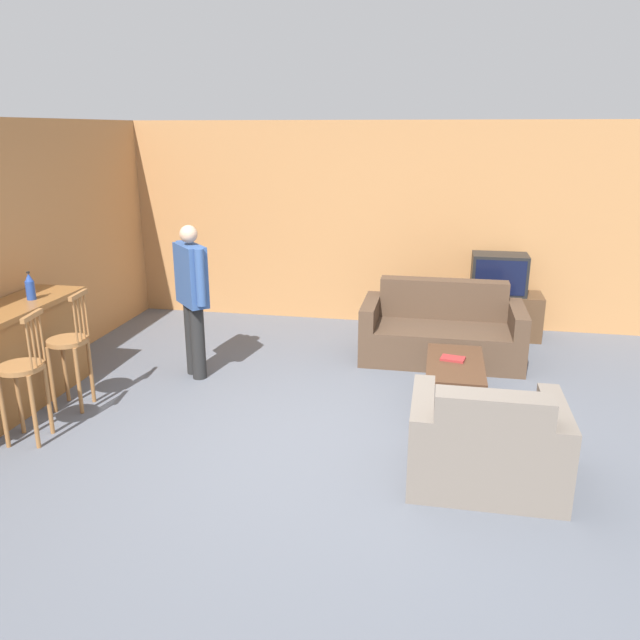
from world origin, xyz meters
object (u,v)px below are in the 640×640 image
at_px(coffee_table, 455,370).
at_px(book_on_table, 453,359).
at_px(couch_far, 441,333).
at_px(tv, 499,274).
at_px(bar_chair_near, 24,377).
at_px(bottle, 30,287).
at_px(bar_chair_mid, 70,350).
at_px(person_by_window, 192,294).
at_px(tv_unit, 495,315).
at_px(armchair_near, 486,446).

distance_m(coffee_table, book_on_table, 0.11).
distance_m(couch_far, tv, 1.24).
xyz_separation_m(bar_chair_near, bottle, (-0.48, 0.89, 0.51)).
relative_size(bar_chair_mid, coffee_table, 1.10).
bearing_deg(person_by_window, bar_chair_mid, -130.47).
height_order(couch_far, bottle, bottle).
bearing_deg(bar_chair_near, tv, 41.78).
bearing_deg(couch_far, bar_chair_near, -141.57).
bearing_deg(tv_unit, tv, -90.00).
xyz_separation_m(couch_far, book_on_table, (0.10, -1.23, 0.15)).
bearing_deg(bar_chair_mid, tv_unit, 36.06).
height_order(couch_far, book_on_table, couch_far).
distance_m(bar_chair_near, tv, 5.36).
relative_size(bar_chair_mid, book_on_table, 4.59).
xyz_separation_m(tv_unit, bottle, (-4.48, -2.68, 0.80)).
height_order(armchair_near, tv, tv).
bearing_deg(bar_chair_mid, book_on_table, 12.35).
relative_size(bottle, book_on_table, 1.11).
xyz_separation_m(coffee_table, tv_unit, (0.53, 2.22, -0.09)).
relative_size(tv, book_on_table, 2.73).
relative_size(bar_chair_mid, armchair_near, 1.01).
height_order(armchair_near, book_on_table, armchair_near).
bearing_deg(bar_chair_near, bar_chair_mid, 89.99).
bearing_deg(book_on_table, tv_unit, 75.52).
height_order(coffee_table, person_by_window, person_by_window).
bearing_deg(book_on_table, person_by_window, 175.60).
xyz_separation_m(bar_chair_mid, person_by_window, (0.81, 0.95, 0.32)).
distance_m(coffee_table, tv_unit, 2.29).
bearing_deg(person_by_window, tv, 31.53).
height_order(bar_chair_mid, coffee_table, bar_chair_mid).
height_order(bottle, person_by_window, person_by_window).
bearing_deg(bar_chair_near, armchair_near, 0.55).
height_order(tv, book_on_table, tv).
xyz_separation_m(bar_chair_near, couch_far, (3.33, 2.65, -0.27)).
relative_size(couch_far, person_by_window, 1.11).
xyz_separation_m(couch_far, tv_unit, (0.66, 0.92, -0.02)).
bearing_deg(armchair_near, book_on_table, 99.39).
xyz_separation_m(coffee_table, person_by_window, (-2.65, 0.27, 0.52)).
xyz_separation_m(book_on_table, person_by_window, (-2.62, 0.20, 0.44)).
bearing_deg(book_on_table, bottle, -172.32).
distance_m(bottle, person_by_window, 1.50).
relative_size(coffee_table, bottle, 3.76).
bearing_deg(tv, tv_unit, 90.00).
xyz_separation_m(bar_chair_mid, couch_far, (3.33, 1.98, -0.27)).
bearing_deg(couch_far, person_by_window, -157.80).
relative_size(bar_chair_near, tv_unit, 1.02).
bearing_deg(person_by_window, coffee_table, -5.83).
distance_m(armchair_near, coffee_table, 1.33).
relative_size(coffee_table, person_by_window, 0.63).
bearing_deg(couch_far, armchair_near, -82.78).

